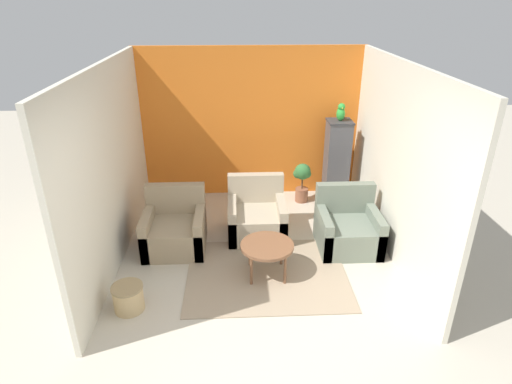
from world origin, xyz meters
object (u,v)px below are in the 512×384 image
parrot (341,112)px  wicker_basket (128,297)px  armchair_right (348,229)px  armchair_middle (257,217)px  armchair_left (175,230)px  potted_plant (302,179)px  birdcage (337,163)px  coffee_table (267,247)px

parrot → wicker_basket: bearing=-137.3°
armchair_right → parrot: (0.14, 1.48, 1.28)m
armchair_middle → parrot: size_ratio=2.90×
armchair_left → wicker_basket: armchair_left is taller
potted_plant → wicker_basket: bearing=-131.3°
armchair_left → birdcage: (2.55, 1.39, 0.42)m
armchair_middle → birdcage: (1.39, 1.08, 0.42)m
coffee_table → parrot: bearing=58.1°
birdcage → armchair_right: bearing=-95.3°
armchair_left → armchair_middle: (1.15, 0.31, 0.00)m
armchair_right → birdcage: 1.55m
coffee_table → potted_plant: potted_plant is taller
armchair_left → potted_plant: armchair_left is taller
armchair_middle → potted_plant: bearing=52.3°
armchair_left → armchair_middle: size_ratio=1.00×
armchair_right → parrot: bearing=84.8°
coffee_table → birdcage: 2.50m
wicker_basket → armchair_right: bearing=23.5°
armchair_left → potted_plant: (1.98, 1.37, 0.15)m
armchair_middle → birdcage: size_ratio=0.59×
parrot → potted_plant: parrot is taller
coffee_table → armchair_right: 1.34m
armchair_middle → potted_plant: 1.35m
armchair_right → birdcage: (0.14, 1.48, 0.42)m
parrot → wicker_basket: 4.20m
coffee_table → armchair_middle: (-0.08, 1.03, -0.13)m
armchair_middle → birdcage: bearing=37.8°
armchair_right → armchair_middle: bearing=162.2°
armchair_left → wicker_basket: (-0.37, -1.30, -0.10)m
armchair_left → birdcage: birdcage is taller
coffee_table → armchair_middle: size_ratio=0.79×
armchair_right → armchair_middle: (-1.25, 0.40, 0.00)m
birdcage → wicker_basket: size_ratio=4.01×
coffee_table → armchair_left: size_ratio=0.79×
coffee_table → birdcage: birdcage is taller
potted_plant → wicker_basket: potted_plant is taller
coffee_table → armchair_left: bearing=149.8°
armchair_middle → parrot: bearing=37.8°
armchair_left → wicker_basket: bearing=-105.9°
armchair_right → parrot: parrot is taller
coffee_table → armchair_middle: bearing=94.4°
armchair_middle → potted_plant: size_ratio=1.23×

